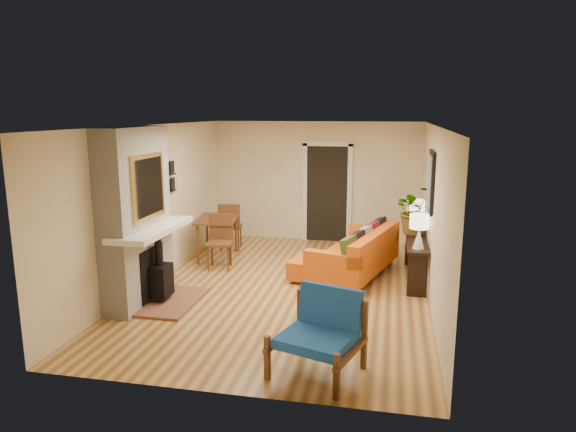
# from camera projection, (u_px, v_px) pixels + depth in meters

# --- Properties ---
(room_shell) EXTENTS (6.50, 6.50, 6.50)m
(room_shell) POSITION_uv_depth(u_px,v_px,m) (341.00, 189.00, 10.50)
(room_shell) COLOR tan
(room_shell) RESTS_ON ground
(fireplace) EXTENTS (1.09, 1.68, 2.60)m
(fireplace) POSITION_uv_depth(u_px,v_px,m) (138.00, 221.00, 7.53)
(fireplace) COLOR white
(fireplace) RESTS_ON ground
(sofa) EXTENTS (1.52, 2.39, 0.87)m
(sofa) POSITION_uv_depth(u_px,v_px,m) (360.00, 253.00, 8.94)
(sofa) COLOR silver
(sofa) RESTS_ON ground
(ottoman) EXTENTS (0.83, 0.83, 0.36)m
(ottoman) POSITION_uv_depth(u_px,v_px,m) (313.00, 268.00, 8.67)
(ottoman) COLOR silver
(ottoman) RESTS_ON ground
(blue_chair) EXTENTS (1.08, 1.06, 0.90)m
(blue_chair) POSITION_uv_depth(u_px,v_px,m) (322.00, 328.00, 5.63)
(blue_chair) COLOR brown
(blue_chair) RESTS_ON ground
(dining_table) EXTENTS (0.97, 1.85, 0.98)m
(dining_table) POSITION_uv_depth(u_px,v_px,m) (221.00, 226.00, 9.91)
(dining_table) COLOR brown
(dining_table) RESTS_ON ground
(console_table) EXTENTS (0.34, 1.85, 0.72)m
(console_table) POSITION_uv_depth(u_px,v_px,m) (416.00, 247.00, 8.63)
(console_table) COLOR black
(console_table) RESTS_ON ground
(lamp_near) EXTENTS (0.30, 0.30, 0.54)m
(lamp_near) POSITION_uv_depth(u_px,v_px,m) (419.00, 227.00, 7.90)
(lamp_near) COLOR white
(lamp_near) RESTS_ON console_table
(lamp_far) EXTENTS (0.30, 0.30, 0.54)m
(lamp_far) POSITION_uv_depth(u_px,v_px,m) (416.00, 211.00, 9.18)
(lamp_far) COLOR white
(lamp_far) RESTS_ON console_table
(houseplant) EXTENTS (0.98, 0.93, 0.86)m
(houseplant) POSITION_uv_depth(u_px,v_px,m) (416.00, 210.00, 8.81)
(houseplant) COLOR #1E5919
(houseplant) RESTS_ON console_table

